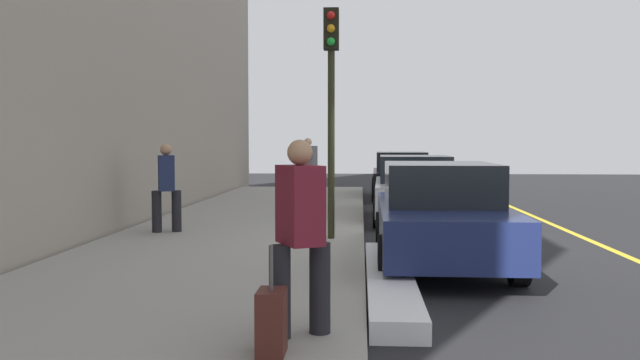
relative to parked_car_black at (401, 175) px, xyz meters
The scene contains 12 objects.
ground_plane 10.84m from the parked_car_black, ahead, with size 56.00×56.00×0.00m, color black.
sidewalk 11.40m from the parked_car_black, 18.20° to the right, with size 28.00×4.60×0.15m, color gray.
lane_stripe_centre 11.23m from the parked_car_black, 15.26° to the left, with size 28.00×0.14×0.01m, color gold.
snow_bank_curb 13.73m from the parked_car_black, ahead, with size 4.76×0.56×0.22m, color white.
parked_car_black is the anchor object (origin of this frame).
parked_car_silver 6.25m from the parked_car_black, ahead, with size 4.65×2.00×1.51m.
parked_car_navy 11.91m from the parked_car_black, ahead, with size 4.59×1.94×1.51m.
pedestrian_burgundy_coat 16.38m from the parked_car_black, ahead, with size 0.54×0.52×1.70m.
pedestrian_grey_coat 3.56m from the parked_car_black, 54.77° to the right, with size 0.56×0.57×1.81m.
pedestrian_navy_coat 10.90m from the parked_car_black, 26.94° to the right, with size 0.51×0.52×1.65m.
traffic_light_pole 10.75m from the parked_car_black, ahead, with size 0.35×0.26×3.97m.
rolling_suitcase 16.93m from the parked_car_black, ahead, with size 0.34×0.22×0.87m.
Camera 1 is at (11.17, -1.06, 1.82)m, focal length 37.59 mm.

